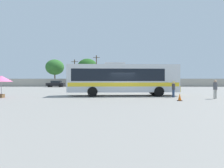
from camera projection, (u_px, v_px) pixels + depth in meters
The scene contains 16 objects.
ground_plane at pixel (120, 91), 30.83m from camera, with size 300.00×300.00×0.00m, color gray.
perimeter_wall at pixel (118, 83), 50.00m from camera, with size 80.00×0.30×2.02m, color #9E998C.
coach_bus_silver_yellow at pixel (122, 78), 21.57m from camera, with size 12.05×3.25×3.63m.
attendant_by_bus_door at pixel (173, 88), 19.63m from camera, with size 0.43×0.43×1.59m.
passenger_waiting_on_apron at pixel (215, 88), 18.05m from camera, with size 0.42×0.42×1.76m.
vendor_umbrella_secondary_pink at pixel (1, 79), 19.13m from camera, with size 2.10×2.10×2.16m.
parked_car_leftmost_black at pixel (56, 84), 47.11m from camera, with size 4.16×2.04×1.52m.
parked_car_second_red at pixel (83, 84), 46.37m from camera, with size 4.62×2.24×1.45m.
parked_car_third_white at pixel (106, 84), 46.96m from camera, with size 4.39×2.25×1.46m.
utility_pole_near at pixel (96, 70), 52.53m from camera, with size 1.80×0.27×8.29m.
utility_pole_far at pixel (75, 72), 53.58m from camera, with size 1.80×0.24×7.27m.
roadside_tree_left at pixel (55, 67), 56.87m from camera, with size 5.25×5.25×7.63m.
roadside_tree_midleft at pixel (87, 67), 54.85m from camera, with size 5.63×5.63×7.64m.
roadside_tree_midright at pixel (121, 72), 55.85m from camera, with size 3.92×3.92×5.59m.
roadside_tree_right at pixel (155, 71), 56.68m from camera, with size 3.89×3.89×5.92m.
traffic_cone_on_apron at pixel (180, 97), 16.38m from camera, with size 0.36×0.36×0.64m.
Camera 1 is at (-0.81, -20.82, 1.77)m, focal length 31.47 mm.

